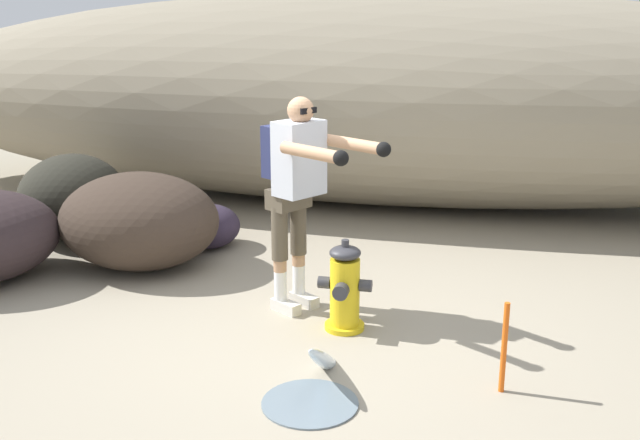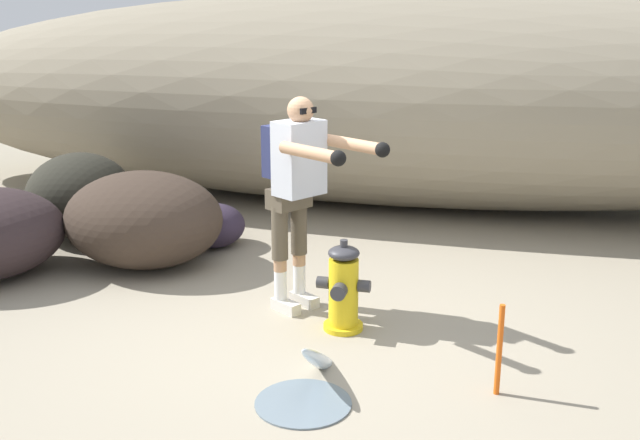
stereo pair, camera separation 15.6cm
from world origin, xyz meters
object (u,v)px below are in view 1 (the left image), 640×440
(utility_worker, at_px, (298,178))
(boulder_small, at_px, (73,197))
(survey_stake, at_px, (504,348))
(boulder_outlier, at_px, (208,226))
(boulder_large, at_px, (139,221))
(fire_hydrant, at_px, (345,289))

(utility_worker, relative_size, boulder_small, 1.52)
(boulder_small, distance_m, survey_stake, 4.90)
(utility_worker, height_order, boulder_small, utility_worker)
(boulder_small, relative_size, boulder_outlier, 1.73)
(survey_stake, bearing_deg, boulder_outlier, 140.29)
(boulder_large, relative_size, boulder_outlier, 2.30)
(fire_hydrant, xyz_separation_m, survey_stake, (1.14, -0.71, -0.02))
(boulder_large, bearing_deg, fire_hydrant, -24.72)
(fire_hydrant, distance_m, boulder_large, 2.31)
(utility_worker, height_order, boulder_outlier, utility_worker)
(fire_hydrant, bearing_deg, boulder_small, 152.72)
(boulder_small, xyz_separation_m, survey_stake, (4.30, -2.34, -0.14))
(survey_stake, bearing_deg, utility_worker, 147.69)
(boulder_large, distance_m, boulder_outlier, 0.82)
(utility_worker, bearing_deg, survey_stake, 0.27)
(utility_worker, relative_size, boulder_large, 1.14)
(fire_hydrant, relative_size, boulder_small, 0.63)
(fire_hydrant, bearing_deg, survey_stake, -32.04)
(boulder_outlier, height_order, survey_stake, survey_stake)
(fire_hydrant, distance_m, survey_stake, 1.35)
(fire_hydrant, xyz_separation_m, boulder_small, (-3.16, 1.63, 0.12))
(utility_worker, distance_m, boulder_outlier, 2.05)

